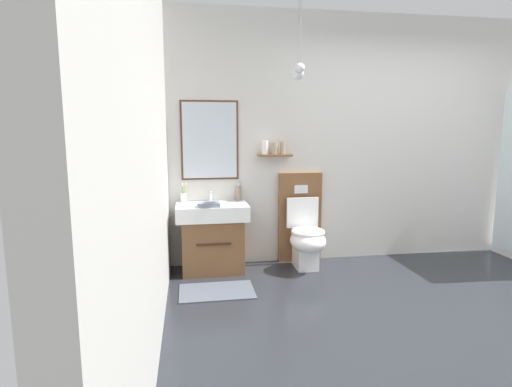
% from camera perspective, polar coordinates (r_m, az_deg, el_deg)
% --- Properties ---
extents(ground_plane, '(6.35, 4.89, 0.10)m').
position_cam_1_polar(ground_plane, '(3.78, 29.30, -16.03)').
color(ground_plane, '#23262B').
rests_on(ground_plane, ground).
extents(wall_back, '(5.15, 0.64, 2.71)m').
position_cam_1_polar(wall_back, '(4.94, 17.44, 7.22)').
color(wall_back, beige).
rests_on(wall_back, ground).
extents(wall_left, '(0.12, 3.69, 2.71)m').
position_cam_1_polar(wall_left, '(2.65, -15.49, 6.10)').
color(wall_left, beige).
rests_on(wall_left, ground).
extents(bath_mat, '(0.68, 0.44, 0.01)m').
position_cam_1_polar(bath_mat, '(3.86, -5.48, -13.42)').
color(bath_mat, '#474C56').
rests_on(bath_mat, ground).
extents(vanity_sink_left, '(0.73, 0.49, 0.71)m').
position_cam_1_polar(vanity_sink_left, '(4.30, -6.10, -5.84)').
color(vanity_sink_left, brown).
rests_on(vanity_sink_left, ground).
extents(tap_on_left_sink, '(0.03, 0.13, 0.11)m').
position_cam_1_polar(tap_on_left_sink, '(4.39, -6.32, -0.14)').
color(tap_on_left_sink, silver).
rests_on(tap_on_left_sink, vanity_sink_left).
extents(toilet, '(0.48, 0.63, 1.00)m').
position_cam_1_polar(toilet, '(4.47, 6.67, -5.31)').
color(toilet, brown).
rests_on(toilet, ground).
extents(toothbrush_cup, '(0.07, 0.07, 0.20)m').
position_cam_1_polar(toothbrush_cup, '(4.38, -10.05, -0.48)').
color(toothbrush_cup, silver).
rests_on(toothbrush_cup, vanity_sink_left).
extents(soap_dispenser, '(0.06, 0.06, 0.19)m').
position_cam_1_polar(soap_dispenser, '(4.41, -2.48, 0.09)').
color(soap_dispenser, gray).
rests_on(soap_dispenser, vanity_sink_left).
extents(folded_hand_towel, '(0.22, 0.16, 0.04)m').
position_cam_1_polar(folded_hand_towel, '(4.09, -6.63, -1.53)').
color(folded_hand_towel, gray).
rests_on(folded_hand_towel, vanity_sink_left).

